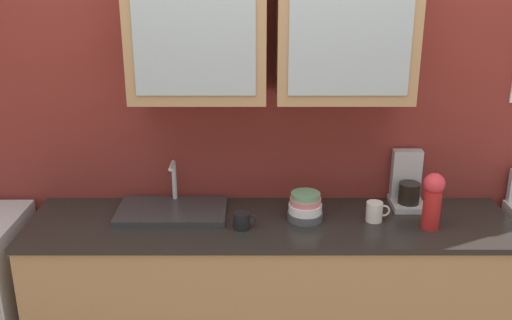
{
  "coord_description": "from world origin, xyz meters",
  "views": [
    {
      "loc": [
        -0.07,
        -2.66,
        2.16
      ],
      "look_at": [
        -0.08,
        0.0,
        1.21
      ],
      "focal_mm": 41.32,
      "sensor_mm": 36.0,
      "label": 1
    }
  ],
  "objects_px": {
    "bowl_stack": "(306,207)",
    "cup_near_sink": "(243,221)",
    "sink_faucet": "(173,210)",
    "coffee_maker": "(408,186)",
    "vase": "(434,199)",
    "cup_near_bowls": "(376,212)"
  },
  "relations": [
    {
      "from": "bowl_stack",
      "to": "cup_near_sink",
      "type": "height_order",
      "value": "bowl_stack"
    },
    {
      "from": "sink_faucet",
      "to": "bowl_stack",
      "type": "height_order",
      "value": "sink_faucet"
    },
    {
      "from": "sink_faucet",
      "to": "bowl_stack",
      "type": "relative_size",
      "value": 3.13
    },
    {
      "from": "bowl_stack",
      "to": "coffee_maker",
      "type": "bearing_deg",
      "value": 18.72
    },
    {
      "from": "coffee_maker",
      "to": "cup_near_sink",
      "type": "bearing_deg",
      "value": -161.43
    },
    {
      "from": "vase",
      "to": "coffee_maker",
      "type": "relative_size",
      "value": 0.98
    },
    {
      "from": "sink_faucet",
      "to": "cup_near_sink",
      "type": "xyz_separation_m",
      "value": [
        0.36,
        -0.17,
        0.02
      ]
    },
    {
      "from": "bowl_stack",
      "to": "cup_near_sink",
      "type": "xyz_separation_m",
      "value": [
        -0.31,
        -0.1,
        -0.03
      ]
    },
    {
      "from": "bowl_stack",
      "to": "cup_near_bowls",
      "type": "relative_size",
      "value": 1.48
    },
    {
      "from": "cup_near_sink",
      "to": "vase",
      "type": "bearing_deg",
      "value": 0.45
    },
    {
      "from": "sink_faucet",
      "to": "cup_near_bowls",
      "type": "height_order",
      "value": "sink_faucet"
    },
    {
      "from": "bowl_stack",
      "to": "cup_near_bowls",
      "type": "xyz_separation_m",
      "value": [
        0.35,
        -0.02,
        -0.02
      ]
    },
    {
      "from": "cup_near_bowls",
      "to": "coffee_maker",
      "type": "relative_size",
      "value": 0.41
    },
    {
      "from": "vase",
      "to": "cup_near_bowls",
      "type": "distance_m",
      "value": 0.29
    },
    {
      "from": "sink_faucet",
      "to": "vase",
      "type": "height_order",
      "value": "vase"
    },
    {
      "from": "sink_faucet",
      "to": "bowl_stack",
      "type": "distance_m",
      "value": 0.68
    },
    {
      "from": "cup_near_bowls",
      "to": "coffee_maker",
      "type": "distance_m",
      "value": 0.29
    },
    {
      "from": "cup_near_sink",
      "to": "coffee_maker",
      "type": "bearing_deg",
      "value": 18.57
    },
    {
      "from": "cup_near_sink",
      "to": "cup_near_bowls",
      "type": "distance_m",
      "value": 0.66
    },
    {
      "from": "sink_faucet",
      "to": "cup_near_bowls",
      "type": "bearing_deg",
      "value": -4.66
    },
    {
      "from": "cup_near_bowls",
      "to": "sink_faucet",
      "type": "bearing_deg",
      "value": 175.34
    },
    {
      "from": "bowl_stack",
      "to": "vase",
      "type": "xyz_separation_m",
      "value": [
        0.6,
        -0.1,
        0.09
      ]
    }
  ]
}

